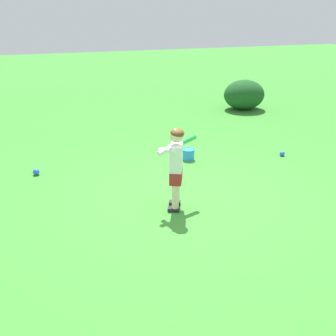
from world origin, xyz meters
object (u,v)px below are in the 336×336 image
play_ball_far_right (282,154)px  play_ball_by_bucket (36,172)px  toy_bucket (188,154)px  child_batter (176,162)px

play_ball_far_right → play_ball_by_bucket: bearing=171.8°
play_ball_by_bucket → play_ball_far_right: 4.19m
play_ball_by_bucket → toy_bucket: size_ratio=0.47×
play_ball_by_bucket → play_ball_far_right: bearing=-8.2°
play_ball_by_bucket → play_ball_far_right: size_ratio=1.15×
child_batter → play_ball_by_bucket: (-1.69, 1.73, -0.60)m
child_batter → play_ball_by_bucket: size_ratio=10.62×
play_ball_far_right → toy_bucket: 1.68m
child_batter → toy_bucket: bearing=62.0°
child_batter → play_ball_far_right: size_ratio=12.16×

